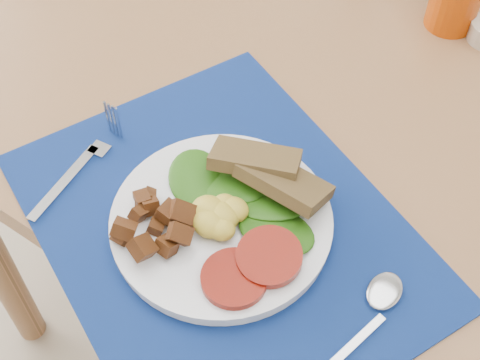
% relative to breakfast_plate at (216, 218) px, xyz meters
% --- Properties ---
extents(table, '(1.40, 0.90, 0.75)m').
position_rel_breakfast_plate_xyz_m(table, '(0.14, 0.32, -0.11)').
color(table, brown).
rests_on(table, ground).
extents(placemat, '(0.62, 0.57, 0.00)m').
position_rel_breakfast_plate_xyz_m(placemat, '(0.01, 0.00, -0.02)').
color(placemat, '#041132').
rests_on(placemat, table).
extents(breakfast_plate, '(0.27, 0.27, 0.06)m').
position_rel_breakfast_plate_xyz_m(breakfast_plate, '(0.00, 0.00, 0.00)').
color(breakfast_plate, silver).
rests_on(breakfast_plate, placemat).
extents(fork, '(0.03, 0.19, 0.00)m').
position_rel_breakfast_plate_xyz_m(fork, '(-0.20, -0.01, -0.02)').
color(fork, '#B2B5BA').
rests_on(fork, placemat).
extents(spoon, '(0.04, 0.16, 0.00)m').
position_rel_breakfast_plate_xyz_m(spoon, '(0.21, 0.01, -0.02)').
color(spoon, '#B2B5BA').
rests_on(spoon, placemat).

